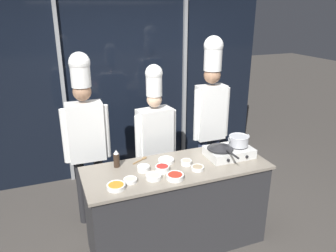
{
  "coord_description": "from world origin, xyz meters",
  "views": [
    {
      "loc": [
        -1.15,
        -2.7,
        2.43
      ],
      "look_at": [
        0.0,
        0.25,
        1.27
      ],
      "focal_mm": 35.0,
      "sensor_mm": 36.0,
      "label": 1
    }
  ],
  "objects_px": {
    "squeeze_bottle_soy": "(116,159)",
    "chef_head": "(85,127)",
    "prep_bowl_mushrooms": "(198,168)",
    "prep_bowl_bell_pepper": "(162,168)",
    "prep_bowl_carrots": "(116,186)",
    "prep_bowl_shrimp": "(186,162)",
    "serving_spoon_slotted": "(142,159)",
    "prep_bowl_chicken": "(130,180)",
    "prep_bowl_chili_flakes": "(175,176)",
    "prep_bowl_rice": "(143,168)",
    "stock_pot": "(239,140)",
    "prep_bowl_noodles": "(154,176)",
    "prep_bowl_bean_sprouts": "(166,160)",
    "frying_pan": "(221,146)",
    "portable_stove": "(229,152)",
    "chef_sous": "(155,131)",
    "chef_line": "(211,104)"
  },
  "relations": [
    {
      "from": "frying_pan",
      "to": "stock_pot",
      "type": "bearing_deg",
      "value": 1.08
    },
    {
      "from": "prep_bowl_carrots",
      "to": "prep_bowl_rice",
      "type": "bearing_deg",
      "value": 35.38
    },
    {
      "from": "prep_bowl_chili_flakes",
      "to": "serving_spoon_slotted",
      "type": "bearing_deg",
      "value": 107.85
    },
    {
      "from": "prep_bowl_rice",
      "to": "prep_bowl_chili_flakes",
      "type": "relative_size",
      "value": 0.75
    },
    {
      "from": "prep_bowl_bean_sprouts",
      "to": "chef_line",
      "type": "height_order",
      "value": "chef_line"
    },
    {
      "from": "serving_spoon_slotted",
      "to": "prep_bowl_chili_flakes",
      "type": "bearing_deg",
      "value": -72.15
    },
    {
      "from": "serving_spoon_slotted",
      "to": "chef_sous",
      "type": "height_order",
      "value": "chef_sous"
    },
    {
      "from": "prep_bowl_noodles",
      "to": "prep_bowl_bell_pepper",
      "type": "height_order",
      "value": "prep_bowl_bell_pepper"
    },
    {
      "from": "frying_pan",
      "to": "prep_bowl_chili_flakes",
      "type": "xyz_separation_m",
      "value": [
        -0.61,
        -0.24,
        -0.1
      ]
    },
    {
      "from": "prep_bowl_chicken",
      "to": "prep_bowl_bell_pepper",
      "type": "xyz_separation_m",
      "value": [
        0.34,
        0.09,
        0.01
      ]
    },
    {
      "from": "prep_bowl_noodles",
      "to": "chef_sous",
      "type": "distance_m",
      "value": 0.92
    },
    {
      "from": "portable_stove",
      "to": "prep_bowl_carrots",
      "type": "relative_size",
      "value": 2.88
    },
    {
      "from": "prep_bowl_mushrooms",
      "to": "prep_bowl_carrots",
      "type": "height_order",
      "value": "prep_bowl_carrots"
    },
    {
      "from": "squeeze_bottle_soy",
      "to": "prep_bowl_shrimp",
      "type": "bearing_deg",
      "value": -17.67
    },
    {
      "from": "stock_pot",
      "to": "squeeze_bottle_soy",
      "type": "distance_m",
      "value": 1.3
    },
    {
      "from": "prep_bowl_bean_sprouts",
      "to": "chef_sous",
      "type": "bearing_deg",
      "value": 82.08
    },
    {
      "from": "squeeze_bottle_soy",
      "to": "prep_bowl_noodles",
      "type": "distance_m",
      "value": 0.45
    },
    {
      "from": "portable_stove",
      "to": "prep_bowl_rice",
      "type": "height_order",
      "value": "portable_stove"
    },
    {
      "from": "prep_bowl_bean_sprouts",
      "to": "prep_bowl_bell_pepper",
      "type": "xyz_separation_m",
      "value": [
        -0.1,
        -0.17,
        0.01
      ]
    },
    {
      "from": "stock_pot",
      "to": "prep_bowl_chili_flakes",
      "type": "xyz_separation_m",
      "value": [
        -0.83,
        -0.25,
        -0.14
      ]
    },
    {
      "from": "serving_spoon_slotted",
      "to": "chef_line",
      "type": "xyz_separation_m",
      "value": [
        1.03,
        0.43,
        0.37
      ]
    },
    {
      "from": "prep_bowl_rice",
      "to": "prep_bowl_carrots",
      "type": "distance_m",
      "value": 0.4
    },
    {
      "from": "squeeze_bottle_soy",
      "to": "chef_sous",
      "type": "relative_size",
      "value": 0.1
    },
    {
      "from": "prep_bowl_noodles",
      "to": "chef_sous",
      "type": "height_order",
      "value": "chef_sous"
    },
    {
      "from": "prep_bowl_shrimp",
      "to": "chef_head",
      "type": "bearing_deg",
      "value": 140.39
    },
    {
      "from": "prep_bowl_noodles",
      "to": "prep_bowl_bean_sprouts",
      "type": "height_order",
      "value": "prep_bowl_noodles"
    },
    {
      "from": "prep_bowl_bean_sprouts",
      "to": "prep_bowl_rice",
      "type": "bearing_deg",
      "value": -161.04
    },
    {
      "from": "prep_bowl_mushrooms",
      "to": "chef_head",
      "type": "height_order",
      "value": "chef_head"
    },
    {
      "from": "prep_bowl_rice",
      "to": "prep_bowl_carrots",
      "type": "xyz_separation_m",
      "value": [
        -0.32,
        -0.23,
        -0.01
      ]
    },
    {
      "from": "prep_bowl_rice",
      "to": "prep_bowl_mushrooms",
      "type": "distance_m",
      "value": 0.53
    },
    {
      "from": "prep_bowl_carrots",
      "to": "serving_spoon_slotted",
      "type": "relative_size",
      "value": 0.89
    },
    {
      "from": "prep_bowl_shrimp",
      "to": "prep_bowl_carrots",
      "type": "relative_size",
      "value": 0.66
    },
    {
      "from": "prep_bowl_chicken",
      "to": "prep_bowl_carrots",
      "type": "bearing_deg",
      "value": -155.28
    },
    {
      "from": "prep_bowl_shrimp",
      "to": "prep_bowl_bell_pepper",
      "type": "xyz_separation_m",
      "value": [
        -0.28,
        -0.04,
        0.01
      ]
    },
    {
      "from": "prep_bowl_carrots",
      "to": "chef_head",
      "type": "xyz_separation_m",
      "value": [
        -0.11,
        0.93,
        0.25
      ]
    },
    {
      "from": "prep_bowl_carrots",
      "to": "chef_sous",
      "type": "distance_m",
      "value": 1.13
    },
    {
      "from": "frying_pan",
      "to": "prep_bowl_chicken",
      "type": "distance_m",
      "value": 1.03
    },
    {
      "from": "prep_bowl_chili_flakes",
      "to": "prep_bowl_mushrooms",
      "type": "height_order",
      "value": "prep_bowl_chili_flakes"
    },
    {
      "from": "frying_pan",
      "to": "chef_head",
      "type": "height_order",
      "value": "chef_head"
    },
    {
      "from": "prep_bowl_bell_pepper",
      "to": "frying_pan",
      "type": "bearing_deg",
      "value": 4.78
    },
    {
      "from": "prep_bowl_carrots",
      "to": "prep_bowl_shrimp",
      "type": "bearing_deg",
      "value": 14.51
    },
    {
      "from": "prep_bowl_shrimp",
      "to": "serving_spoon_slotted",
      "type": "distance_m",
      "value": 0.47
    },
    {
      "from": "prep_bowl_shrimp",
      "to": "prep_bowl_chili_flakes",
      "type": "height_order",
      "value": "prep_bowl_chili_flakes"
    },
    {
      "from": "prep_bowl_chili_flakes",
      "to": "chef_line",
      "type": "relative_size",
      "value": 0.08
    },
    {
      "from": "prep_bowl_chicken",
      "to": "prep_bowl_chili_flakes",
      "type": "bearing_deg",
      "value": -13.83
    },
    {
      "from": "prep_bowl_mushrooms",
      "to": "prep_bowl_bell_pepper",
      "type": "distance_m",
      "value": 0.35
    },
    {
      "from": "portable_stove",
      "to": "prep_bowl_bell_pepper",
      "type": "relative_size",
      "value": 3.41
    },
    {
      "from": "frying_pan",
      "to": "prep_bowl_carrots",
      "type": "relative_size",
      "value": 2.87
    },
    {
      "from": "prep_bowl_chili_flakes",
      "to": "frying_pan",
      "type": "bearing_deg",
      "value": 21.5
    },
    {
      "from": "squeeze_bottle_soy",
      "to": "chef_head",
      "type": "relative_size",
      "value": 0.09
    }
  ]
}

